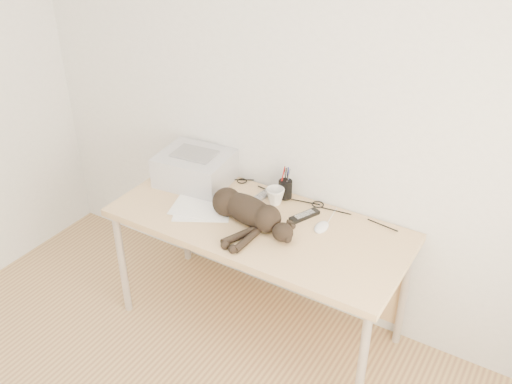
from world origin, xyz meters
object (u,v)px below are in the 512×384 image
Objects in this scene: printer at (195,168)px; cat at (245,211)px; mug at (275,196)px; mouse at (322,225)px; pen_cup at (285,189)px; desk at (266,234)px.

cat is at bearing -23.78° from printer.
mug is 0.88× the size of mouse.
cat is 0.25m from mug.
pen_cup is 0.36m from mouse.
printer is 0.55m from pen_cup.
pen_cup is at bearing 149.52° from mouse.
pen_cup reaches higher than desk.
printer reaches higher than mouse.
mug is 0.09m from pen_cup.
printer is (-0.53, 0.08, 0.23)m from desk.
cat is 0.41m from mouse.
desk is at bearing -8.93° from printer.
printer is 0.85m from mouse.
desk is at bearing -84.03° from mug.
desk is 0.59m from printer.
pen_cup reaches higher than mug.
desk is 2.29× the size of cat.
mouse reaches higher than desk.
printer is at bearing 166.58° from cat.
pen_cup is at bearing 12.61° from printer.
printer is at bearing 174.78° from mouse.
desk is 0.28m from pen_cup.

